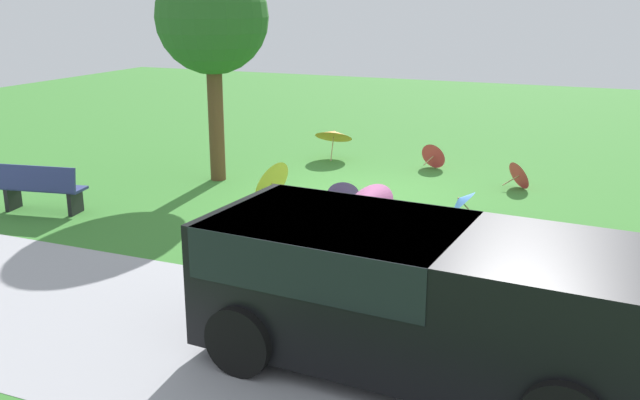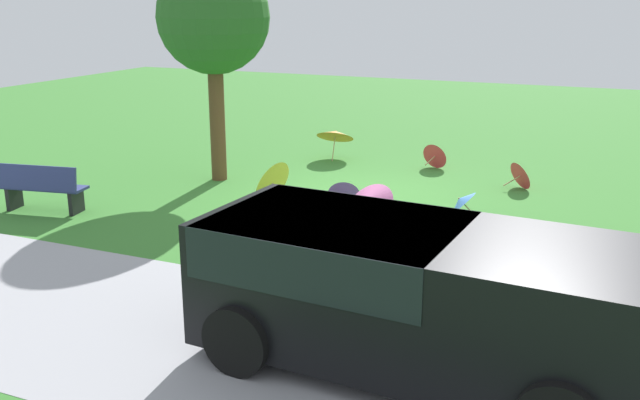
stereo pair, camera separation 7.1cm
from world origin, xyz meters
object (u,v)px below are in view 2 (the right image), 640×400
at_px(park_bench, 41,187).
at_px(parasol_blue_0, 461,201).
at_px(parasol_red_1, 436,155).
at_px(shade_tree, 213,19).
at_px(parasol_yellow_0, 269,181).
at_px(parasol_red_0, 522,175).
at_px(van_dark, 403,286).
at_px(parasol_orange_1, 335,134).
at_px(parasol_pink_0, 365,205).
at_px(parasol_purple_0, 344,193).

height_order(park_bench, parasol_blue_0, park_bench).
relative_size(park_bench, parasol_red_1, 2.45).
bearing_deg(shade_tree, parasol_blue_0, 173.77).
distance_m(park_bench, parasol_yellow_0, 4.12).
bearing_deg(parasol_yellow_0, parasol_red_0, -144.16).
xyz_separation_m(van_dark, parasol_orange_1, (4.43, -8.99, -0.31)).
xyz_separation_m(van_dark, parasol_red_0, (-0.12, -7.91, -0.61)).
bearing_deg(parasol_orange_1, shade_tree, 61.77).
xyz_separation_m(shade_tree, parasol_orange_1, (-1.53, -2.84, -2.74)).
bearing_deg(parasol_red_1, parasol_yellow_0, 62.58).
bearing_deg(parasol_red_1, parasol_red_0, 152.34).
bearing_deg(parasol_pink_0, parasol_red_0, -116.80).
relative_size(shade_tree, parasol_pink_0, 3.79).
distance_m(parasol_pink_0, parasol_blue_0, 2.02).
bearing_deg(shade_tree, parasol_red_1, -144.61).
bearing_deg(park_bench, van_dark, 159.98).
distance_m(shade_tree, parasol_red_0, 7.03).
distance_m(van_dark, parasol_purple_0, 5.92).
height_order(parasol_red_0, parasol_purple_0, parasol_red_0).
height_order(parasol_red_0, parasol_orange_1, parasol_orange_1).
relative_size(van_dark, parasol_red_1, 6.96).
xyz_separation_m(shade_tree, parasol_red_0, (-6.08, -1.76, -3.04)).
distance_m(parasol_red_1, parasol_pink_0, 5.01).
bearing_deg(parasol_orange_1, parasol_yellow_0, 94.64).
bearing_deg(park_bench, shade_tree, -116.87).
bearing_deg(parasol_yellow_0, parasol_purple_0, -165.24).
relative_size(parasol_red_0, parasol_yellow_0, 0.69).
distance_m(shade_tree, parasol_blue_0, 6.20).
xyz_separation_m(van_dark, parasol_red_1, (1.95, -9.00, -0.61)).
xyz_separation_m(park_bench, parasol_yellow_0, (-3.56, -2.07, -0.01)).
distance_m(parasol_red_0, parasol_yellow_0, 5.21).
height_order(shade_tree, parasol_blue_0, shade_tree).
xyz_separation_m(parasol_red_0, parasol_pink_0, (1.98, 3.91, 0.19)).
xyz_separation_m(parasol_orange_1, parasol_blue_0, (-3.83, 3.43, -0.32)).
distance_m(parasol_red_1, parasol_yellow_0, 4.66).
relative_size(parasol_red_1, parasol_purple_0, 1.00).
relative_size(park_bench, parasol_pink_0, 1.39).
relative_size(van_dark, parasol_orange_1, 4.71).
relative_size(shade_tree, parasol_blue_0, 7.66).
relative_size(shade_tree, parasol_red_1, 6.70).
xyz_separation_m(shade_tree, parasol_yellow_0, (-1.86, 1.29, -2.88)).
distance_m(parasol_orange_1, parasol_blue_0, 5.15).
bearing_deg(parasol_pink_0, parasol_orange_1, -62.70).
bearing_deg(parasol_red_1, shade_tree, 35.39).
xyz_separation_m(parasol_red_0, parasol_yellow_0, (4.22, 3.05, 0.16)).
height_order(shade_tree, parasol_red_0, shade_tree).
height_order(shade_tree, parasol_yellow_0, shade_tree).
bearing_deg(parasol_purple_0, park_bench, 26.20).
bearing_deg(parasol_purple_0, parasol_orange_1, -65.56).
relative_size(parasol_red_0, parasol_purple_0, 1.01).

